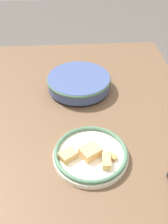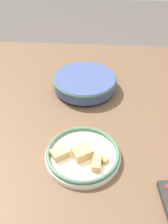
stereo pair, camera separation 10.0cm
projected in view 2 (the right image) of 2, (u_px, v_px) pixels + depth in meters
The scene contains 4 objects.
ground_plane at pixel (74, 223), 1.50m from camera, with size 8.00×8.00×0.00m, color #4C4742.
dining_table at pixel (69, 139), 1.05m from camera, with size 1.35×1.02×0.78m.
noodle_bowl at pixel (85, 82), 1.14m from camera, with size 0.28×0.28×0.07m.
food_plate at pixel (83, 155), 0.86m from camera, with size 0.25×0.25×0.05m.
Camera 2 is at (0.73, 0.11, 1.46)m, focal length 42.00 mm.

